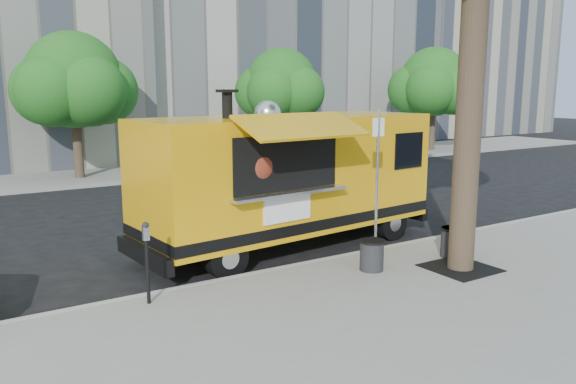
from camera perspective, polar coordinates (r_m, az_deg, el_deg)
name	(u,v)px	position (r m, az deg, el deg)	size (l,w,h in m)	color
ground	(268,260)	(11.77, -2.00, -6.97)	(120.00, 120.00, 0.00)	black
sidewalk	(404,324)	(8.74, 11.73, -12.99)	(60.00, 6.00, 0.15)	gray
curb	(293,269)	(11.00, 0.47, -7.82)	(60.00, 0.14, 0.16)	#999993
far_sidewalk	(101,175)	(24.13, -18.45, 1.69)	(60.00, 5.00, 0.15)	gray
building_right	(435,33)	(49.27, 14.73, 15.32)	(16.00, 12.00, 16.00)	#A5A089
tree_well	(460,268)	(11.28, 17.08, -7.39)	(1.20, 1.20, 0.02)	black
far_tree_b	(73,80)	(22.89, -20.97, 10.54)	(3.60, 3.60, 5.50)	#33261C
far_tree_c	(282,84)	(25.99, -0.65, 10.87)	(3.24, 3.24, 5.21)	#33261C
far_tree_d	(434,82)	(32.52, 14.60, 10.76)	(3.78, 3.78, 5.64)	#33261C
sign_post	(377,176)	(11.01, 9.04, 1.58)	(0.28, 0.06, 3.00)	silver
parking_meter	(147,253)	(9.13, -14.16, -6.04)	(0.11, 0.11, 1.33)	black
food_truck	(288,176)	(12.31, 0.03, 1.64)	(7.23, 3.78, 3.48)	#E19D0B
trash_bin_left	(453,241)	(11.89, 16.38, -4.84)	(0.51, 0.51, 0.61)	black
trash_bin_right	(372,254)	(10.72, 8.50, -6.25)	(0.49, 0.49, 0.59)	black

